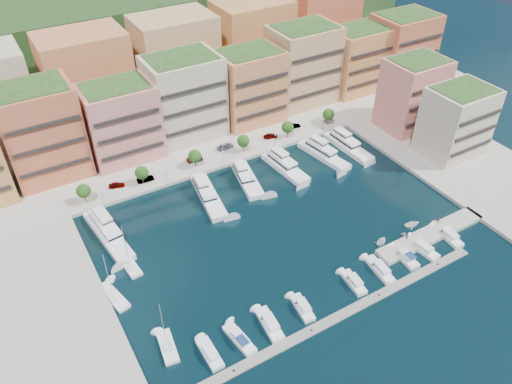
# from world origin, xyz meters

# --- Properties ---
(ground) EXTENTS (400.00, 400.00, 0.00)m
(ground) POSITION_xyz_m (0.00, 0.00, 0.00)
(ground) COLOR black
(ground) RESTS_ON ground
(north_quay) EXTENTS (220.00, 64.00, 2.00)m
(north_quay) POSITION_xyz_m (0.00, 62.00, 0.00)
(north_quay) COLOR #9E998E
(north_quay) RESTS_ON ground
(east_quay) EXTENTS (34.00, 76.00, 2.00)m
(east_quay) POSITION_xyz_m (62.00, -8.00, 0.00)
(east_quay) COLOR #9E998E
(east_quay) RESTS_ON ground
(west_quay) EXTENTS (34.00, 76.00, 2.00)m
(west_quay) POSITION_xyz_m (-62.00, -8.00, 0.00)
(west_quay) COLOR #9E998E
(west_quay) RESTS_ON ground
(hillside) EXTENTS (240.00, 40.00, 58.00)m
(hillside) POSITION_xyz_m (0.00, 110.00, 0.00)
(hillside) COLOR #1D3315
(hillside) RESTS_ON ground
(south_pontoon) EXTENTS (72.00, 2.20, 0.35)m
(south_pontoon) POSITION_xyz_m (-3.00, -30.00, 0.00)
(south_pontoon) COLOR gray
(south_pontoon) RESTS_ON ground
(finger_pier) EXTENTS (32.00, 5.00, 2.00)m
(finger_pier) POSITION_xyz_m (30.00, -22.00, 0.00)
(finger_pier) COLOR #9E998E
(finger_pier) RESTS_ON ground
(apartment_1) EXTENTS (20.00, 16.50, 26.80)m
(apartment_1) POSITION_xyz_m (-44.00, 51.99, 14.31)
(apartment_1) COLOR #CF6445
(apartment_1) RESTS_ON north_quay
(apartment_2) EXTENTS (20.00, 15.50, 22.80)m
(apartment_2) POSITION_xyz_m (-23.00, 49.99, 12.31)
(apartment_2) COLOR #DB847A
(apartment_2) RESTS_ON north_quay
(apartment_3) EXTENTS (22.00, 16.50, 25.80)m
(apartment_3) POSITION_xyz_m (-2.00, 51.99, 13.81)
(apartment_3) COLOR beige
(apartment_3) RESTS_ON north_quay
(apartment_4) EXTENTS (20.00, 15.50, 23.80)m
(apartment_4) POSITION_xyz_m (20.00, 49.99, 12.81)
(apartment_4) COLOR #E07954
(apartment_4) RESTS_ON north_quay
(apartment_5) EXTENTS (22.00, 16.50, 26.80)m
(apartment_5) POSITION_xyz_m (42.00, 51.99, 14.31)
(apartment_5) COLOR tan
(apartment_5) RESTS_ON north_quay
(apartment_6) EXTENTS (20.00, 15.50, 22.80)m
(apartment_6) POSITION_xyz_m (64.00, 49.99, 12.31)
(apartment_6) COLOR #D88E4F
(apartment_6) RESTS_ON north_quay
(apartment_7) EXTENTS (22.00, 16.50, 24.80)m
(apartment_7) POSITION_xyz_m (84.00, 47.99, 13.31)
(apartment_7) COLOR #CF6445
(apartment_7) RESTS_ON north_quay
(apartment_east_a) EXTENTS (18.00, 14.50, 22.80)m
(apartment_east_a) POSITION_xyz_m (62.00, 19.99, 12.31)
(apartment_east_a) COLOR #DB847A
(apartment_east_a) RESTS_ON east_quay
(apartment_east_b) EXTENTS (18.00, 14.50, 20.80)m
(apartment_east_b) POSITION_xyz_m (62.00, 1.99, 11.31)
(apartment_east_b) COLOR beige
(apartment_east_b) RESTS_ON east_quay
(backblock_1) EXTENTS (26.00, 18.00, 30.00)m
(backblock_1) POSITION_xyz_m (-25.00, 74.00, 16.00)
(backblock_1) COLOR #E07954
(backblock_1) RESTS_ON north_quay
(backblock_2) EXTENTS (26.00, 18.00, 30.00)m
(backblock_2) POSITION_xyz_m (5.00, 74.00, 16.00)
(backblock_2) COLOR tan
(backblock_2) RESTS_ON north_quay
(backblock_3) EXTENTS (26.00, 18.00, 30.00)m
(backblock_3) POSITION_xyz_m (35.00, 74.00, 16.00)
(backblock_3) COLOR #D88E4F
(backblock_3) RESTS_ON north_quay
(backblock_4) EXTENTS (26.00, 18.00, 30.00)m
(backblock_4) POSITION_xyz_m (65.00, 74.00, 16.00)
(backblock_4) COLOR #CF6445
(backblock_4) RESTS_ON north_quay
(tree_0) EXTENTS (3.80, 3.80, 5.65)m
(tree_0) POSITION_xyz_m (-40.00, 33.50, 4.74)
(tree_0) COLOR #473323
(tree_0) RESTS_ON north_quay
(tree_1) EXTENTS (3.80, 3.80, 5.65)m
(tree_1) POSITION_xyz_m (-24.00, 33.50, 4.74)
(tree_1) COLOR #473323
(tree_1) RESTS_ON north_quay
(tree_2) EXTENTS (3.80, 3.80, 5.65)m
(tree_2) POSITION_xyz_m (-8.00, 33.50, 4.74)
(tree_2) COLOR #473323
(tree_2) RESTS_ON north_quay
(tree_3) EXTENTS (3.80, 3.80, 5.65)m
(tree_3) POSITION_xyz_m (8.00, 33.50, 4.74)
(tree_3) COLOR #473323
(tree_3) RESTS_ON north_quay
(tree_4) EXTENTS (3.80, 3.80, 5.65)m
(tree_4) POSITION_xyz_m (24.00, 33.50, 4.74)
(tree_4) COLOR #473323
(tree_4) RESTS_ON north_quay
(tree_5) EXTENTS (3.80, 3.80, 5.65)m
(tree_5) POSITION_xyz_m (40.00, 33.50, 4.74)
(tree_5) COLOR #473323
(tree_5) RESTS_ON north_quay
(lamppost_0) EXTENTS (0.30, 0.30, 4.20)m
(lamppost_0) POSITION_xyz_m (-36.00, 31.20, 3.83)
(lamppost_0) COLOR black
(lamppost_0) RESTS_ON north_quay
(lamppost_1) EXTENTS (0.30, 0.30, 4.20)m
(lamppost_1) POSITION_xyz_m (-18.00, 31.20, 3.83)
(lamppost_1) COLOR black
(lamppost_1) RESTS_ON north_quay
(lamppost_2) EXTENTS (0.30, 0.30, 4.20)m
(lamppost_2) POSITION_xyz_m (0.00, 31.20, 3.83)
(lamppost_2) COLOR black
(lamppost_2) RESTS_ON north_quay
(lamppost_3) EXTENTS (0.30, 0.30, 4.20)m
(lamppost_3) POSITION_xyz_m (18.00, 31.20, 3.83)
(lamppost_3) COLOR black
(lamppost_3) RESTS_ON north_quay
(lamppost_4) EXTENTS (0.30, 0.30, 4.20)m
(lamppost_4) POSITION_xyz_m (36.00, 31.20, 3.83)
(lamppost_4) COLOR black
(lamppost_4) RESTS_ON north_quay
(yacht_0) EXTENTS (6.77, 22.12, 7.30)m
(yacht_0) POSITION_xyz_m (-38.91, 19.03, 1.21)
(yacht_0) COLOR white
(yacht_0) RESTS_ON ground
(yacht_2) EXTENTS (7.34, 20.21, 7.30)m
(yacht_2) POSITION_xyz_m (-10.85, 19.95, 1.21)
(yacht_2) COLOR white
(yacht_2) RESTS_ON ground
(yacht_3) EXTENTS (7.87, 17.64, 7.30)m
(yacht_3) POSITION_xyz_m (1.97, 21.18, 1.21)
(yacht_3) COLOR white
(yacht_3) RESTS_ON ground
(yacht_4) EXTENTS (6.14, 18.16, 7.30)m
(yacht_4) POSITION_xyz_m (14.42, 20.79, 1.09)
(yacht_4) COLOR white
(yacht_4) RESTS_ON ground
(yacht_5) EXTENTS (6.96, 19.33, 7.30)m
(yacht_5) POSITION_xyz_m (28.02, 20.34, 1.21)
(yacht_5) COLOR white
(yacht_5) RESTS_ON ground
(yacht_6) EXTENTS (5.27, 19.05, 7.30)m
(yacht_6) POSITION_xyz_m (37.42, 20.35, 1.21)
(yacht_6) COLOR white
(yacht_6) RESTS_ON ground
(cruiser_0) EXTENTS (2.61, 7.73, 2.55)m
(cruiser_0) POSITION_xyz_m (-32.25, -24.58, 0.55)
(cruiser_0) COLOR white
(cruiser_0) RESTS_ON ground
(cruiser_1) EXTENTS (3.52, 8.87, 2.66)m
(cruiser_1) POSITION_xyz_m (-25.69, -24.61, 0.57)
(cruiser_1) COLOR white
(cruiser_1) RESTS_ON ground
(cruiser_2) EXTENTS (3.66, 9.02, 2.55)m
(cruiser_2) POSITION_xyz_m (-18.63, -24.60, 0.55)
(cruiser_2) COLOR white
(cruiser_2) RESTS_ON ground
(cruiser_3) EXTENTS (3.45, 7.72, 2.55)m
(cruiser_3) POSITION_xyz_m (-10.43, -24.58, 0.55)
(cruiser_3) COLOR white
(cruiser_3) RESTS_ON ground
(cruiser_5) EXTENTS (3.31, 7.71, 2.55)m
(cruiser_5) POSITION_xyz_m (3.43, -24.58, 0.55)
(cruiser_5) COLOR white
(cruiser_5) RESTS_ON ground
(cruiser_6) EXTENTS (3.63, 9.19, 2.55)m
(cruiser_6) POSITION_xyz_m (11.07, -24.60, 0.55)
(cruiser_6) COLOR white
(cruiser_6) RESTS_ON ground
(cruiser_7) EXTENTS (3.24, 7.92, 2.66)m
(cruiser_7) POSITION_xyz_m (18.83, -24.60, 0.57)
(cruiser_7) COLOR white
(cruiser_7) RESTS_ON ground
(cruiser_8) EXTENTS (3.39, 8.85, 2.55)m
(cruiser_8) POSITION_xyz_m (24.51, -24.59, 0.55)
(cruiser_8) COLOR white
(cruiser_8) RESTS_ON ground
(cruiser_9) EXTENTS (3.72, 8.79, 2.55)m
(cruiser_9) POSITION_xyz_m (33.27, -24.59, 0.55)
(cruiser_9) COLOR white
(cruiser_9) RESTS_ON ground
(sailboat_2) EXTENTS (3.41, 7.88, 13.20)m
(sailboat_2) POSITION_xyz_m (-37.70, 5.65, 0.32)
(sailboat_2) COLOR white
(sailboat_2) RESTS_ON ground
(sailboat_1) EXTENTS (4.92, 9.95, 13.20)m
(sailboat_1) POSITION_xyz_m (-43.88, -1.09, 0.31)
(sailboat_1) COLOR white
(sailboat_1) RESTS_ON ground
(sailboat_0) EXTENTS (3.85, 8.32, 13.20)m
(sailboat_0) POSITION_xyz_m (-38.71, -18.89, 0.32)
(sailboat_0) COLOR white
(sailboat_0) RESTS_ON ground
(tender_0) EXTENTS (4.37, 3.80, 0.76)m
(tender_0) POSITION_xyz_m (17.93, -17.56, 0.38)
(tender_0) COLOR silver
(tender_0) RESTS_ON ground
(tender_3) EXTENTS (1.78, 1.56, 0.89)m
(tender_3) POSITION_xyz_m (34.52, -18.80, 0.45)
(tender_3) COLOR beige
(tender_3) RESTS_ON ground
(tender_1) EXTENTS (1.87, 1.72, 0.83)m
(tender_1) POSITION_xyz_m (24.49, -18.30, 0.41)
(tender_1) COLOR beige
(tender_1) RESTS_ON ground
(tender_2) EXTENTS (4.51, 3.49, 0.86)m
(tender_2) POSITION_xyz_m (28.90, -16.81, 0.43)
(tender_2) COLOR white
(tender_2) RESTS_ON ground
(car_0) EXTENTS (4.61, 2.90, 1.46)m
(car_0) POSITION_xyz_m (-30.87, 35.82, 1.73)
(car_0) COLOR gray
(car_0) RESTS_ON north_quay
(car_1) EXTENTS (4.84, 1.97, 1.56)m
(car_1) POSITION_xyz_m (-23.04, 34.30, 1.78)
(car_1) COLOR gray
(car_1) RESTS_ON north_quay
(car_2) EXTENTS (5.14, 2.71, 1.38)m
(car_2) POSITION_xyz_m (-6.84, 36.57, 1.69)
(car_2) COLOR gray
(car_2) RESTS_ON north_quay
(car_3) EXTENTS (5.82, 3.01, 1.61)m
(car_3) POSITION_xyz_m (4.09, 37.83, 1.81)
(car_3) COLOR gray
(car_3) RESTS_ON north_quay
(car_4) EXTENTS (4.74, 2.80, 1.51)m
(car_4) POSITION_xyz_m (19.27, 35.99, 1.76)
(car_4) COLOR gray
(car_4) RESTS_ON north_quay
(car_5) EXTENTS (4.50, 1.99, 1.44)m
(car_5) POSITION_xyz_m (29.11, 37.24, 1.72)
(car_5) COLOR gray
(car_5) RESTS_ON north_quay
(person_0) EXTENTS (0.77, 0.73, 1.77)m
(person_0) POSITION_xyz_m (23.07, -20.49, 1.89)
(person_0) COLOR #212543
(person_0) RESTS_ON finger_pier
(person_1) EXTENTS (0.85, 0.71, 1.57)m
(person_1) POSITION_xyz_m (34.36, -20.00, 1.78)
(person_1) COLOR #47342A
(person_1) RESTS_ON finger_pier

